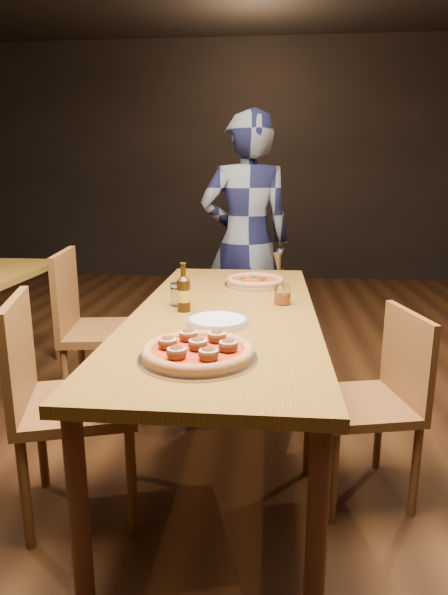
# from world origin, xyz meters

# --- Properties ---
(ground) EXTENTS (9.00, 9.00, 0.00)m
(ground) POSITION_xyz_m (0.00, 0.00, 0.00)
(ground) COLOR black
(room_shell) EXTENTS (9.00, 9.00, 9.00)m
(room_shell) POSITION_xyz_m (0.00, 0.00, 1.86)
(room_shell) COLOR black
(room_shell) RESTS_ON ground
(table_main) EXTENTS (0.80, 2.00, 0.75)m
(table_main) POSITION_xyz_m (0.00, 0.00, 0.68)
(table_main) COLOR brown
(table_main) RESTS_ON ground
(chair_main_nw) EXTENTS (0.55, 0.55, 0.94)m
(chair_main_nw) POSITION_xyz_m (-0.54, -0.41, 0.47)
(chair_main_nw) COLOR brown
(chair_main_nw) RESTS_ON ground
(chair_main_sw) EXTENTS (0.52, 0.52, 0.98)m
(chair_main_sw) POSITION_xyz_m (-0.71, 0.45, 0.49)
(chair_main_sw) COLOR brown
(chair_main_sw) RESTS_ON ground
(chair_main_e) EXTENTS (0.47, 0.47, 0.84)m
(chair_main_e) POSITION_xyz_m (0.59, -0.20, 0.42)
(chair_main_e) COLOR brown
(chair_main_e) RESTS_ON ground
(chair_end) EXTENTS (0.52, 0.52, 0.85)m
(chair_end) POSITION_xyz_m (0.02, 1.25, 0.42)
(chair_end) COLOR brown
(chair_end) RESTS_ON ground
(pizza_meatball) EXTENTS (0.39, 0.39, 0.07)m
(pizza_meatball) POSITION_xyz_m (-0.03, -0.62, 0.78)
(pizza_meatball) COLOR #B7B7BF
(pizza_meatball) RESTS_ON table_main
(pizza_margherita) EXTENTS (0.34, 0.34, 0.04)m
(pizza_margherita) POSITION_xyz_m (0.12, 0.54, 0.77)
(pizza_margherita) COLOR #B7B7BF
(pizza_margherita) RESTS_ON table_main
(plate_stack) EXTENTS (0.25, 0.25, 0.02)m
(plate_stack) POSITION_xyz_m (-0.01, -0.22, 0.76)
(plate_stack) COLOR white
(plate_stack) RESTS_ON table_main
(beer_bottle) EXTENTS (0.06, 0.06, 0.21)m
(beer_bottle) POSITION_xyz_m (-0.18, -0.04, 0.83)
(beer_bottle) COLOR black
(beer_bottle) RESTS_ON table_main
(water_glass) EXTENTS (0.08, 0.08, 0.10)m
(water_glass) POSITION_xyz_m (-0.22, 0.06, 0.80)
(water_glass) COLOR white
(water_glass) RESTS_ON table_main
(amber_glass) EXTENTS (0.08, 0.08, 0.10)m
(amber_glass) POSITION_xyz_m (0.26, 0.13, 0.80)
(amber_glass) COLOR #AD5313
(amber_glass) RESTS_ON table_main
(diner) EXTENTS (0.71, 0.54, 1.76)m
(diner) POSITION_xyz_m (0.03, 1.34, 0.88)
(diner) COLOR black
(diner) RESTS_ON ground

